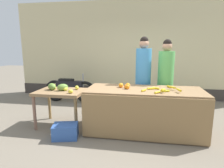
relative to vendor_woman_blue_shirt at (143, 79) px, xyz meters
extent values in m
plane|color=#756B5B|center=(-0.40, -0.69, -0.94)|extent=(24.00, 24.00, 0.00)
cube|color=beige|center=(-0.40, 1.94, 0.60)|extent=(7.65, 0.20, 3.08)
cube|color=#3F3833|center=(-0.40, 1.83, -0.76)|extent=(7.65, 0.04, 0.36)
cube|color=olive|center=(0.04, -0.69, -0.52)|extent=(2.19, 0.89, 0.85)
cube|color=olive|center=(0.04, -1.15, -0.52)|extent=(2.19, 0.03, 0.79)
cube|color=olive|center=(-1.67, -0.69, -0.21)|extent=(0.96, 0.70, 0.06)
cylinder|color=#876351|center=(-2.10, -0.99, -0.59)|extent=(0.06, 0.06, 0.69)
cylinder|color=olive|center=(-1.24, -0.99, -0.59)|extent=(0.06, 0.06, 0.69)
cylinder|color=olive|center=(-2.10, -0.39, -0.59)|extent=(0.06, 0.06, 0.69)
cylinder|color=#8B684F|center=(-1.24, -0.39, -0.59)|extent=(0.06, 0.06, 0.69)
cylinder|color=yellow|center=(0.16, -0.69, -0.07)|extent=(0.16, 0.09, 0.04)
cylinder|color=gold|center=(0.02, -0.88, -0.07)|extent=(0.09, 0.12, 0.04)
cylinder|color=gold|center=(0.52, -0.46, -0.07)|extent=(0.09, 0.14, 0.04)
cylinder|color=yellow|center=(0.37, -0.78, -0.07)|extent=(0.09, 0.12, 0.04)
cylinder|color=gold|center=(0.40, -0.86, -0.07)|extent=(0.16, 0.10, 0.04)
cylinder|color=yellow|center=(0.25, -0.65, -0.07)|extent=(0.13, 0.11, 0.04)
cylinder|color=gold|center=(0.25, -0.99, -0.07)|extent=(0.11, 0.11, 0.04)
cylinder|color=gold|center=(0.54, -0.66, -0.04)|extent=(0.13, 0.14, 0.04)
cylinder|color=yellow|center=(0.35, -0.95, -0.04)|extent=(0.07, 0.13, 0.04)
cylinder|color=gold|center=(0.63, -0.87, -0.04)|extent=(0.07, 0.16, 0.04)
sphere|color=orange|center=(-0.42, -0.62, -0.05)|extent=(0.08, 0.08, 0.08)
sphere|color=orange|center=(-0.29, -0.74, -0.05)|extent=(0.09, 0.09, 0.09)
sphere|color=orange|center=(-0.43, -0.56, -0.06)|extent=(0.07, 0.07, 0.07)
sphere|color=orange|center=(-0.31, -0.72, -0.05)|extent=(0.08, 0.08, 0.08)
sphere|color=orange|center=(-0.29, -0.59, -0.05)|extent=(0.09, 0.09, 0.09)
sphere|color=orange|center=(-0.43, -0.61, -0.05)|extent=(0.09, 0.09, 0.09)
ellipsoid|color=yellow|center=(-1.37, -0.88, -0.15)|extent=(0.10, 0.08, 0.07)
ellipsoid|color=yellow|center=(-1.37, -0.54, -0.14)|extent=(0.12, 0.13, 0.09)
ellipsoid|color=#D9D044|center=(-1.94, -0.44, -0.14)|extent=(0.14, 0.14, 0.08)
ellipsoid|color=yellow|center=(-1.85, -0.64, -0.15)|extent=(0.14, 0.11, 0.08)
ellipsoid|color=yellow|center=(-1.56, -0.69, -0.15)|extent=(0.11, 0.12, 0.08)
ellipsoid|color=#D4DD40|center=(-1.71, -0.57, -0.15)|extent=(0.12, 0.12, 0.08)
ellipsoid|color=olive|center=(-1.62, -0.68, -0.11)|extent=(0.26, 0.23, 0.14)
ellipsoid|color=olive|center=(-1.87, -0.66, -0.11)|extent=(0.26, 0.25, 0.14)
cylinder|color=#33333D|center=(0.00, 0.00, -0.58)|extent=(0.29, 0.29, 0.72)
cylinder|color=#3F8CCC|center=(0.00, 0.00, 0.23)|extent=(0.34, 0.34, 0.88)
sphere|color=tan|center=(0.00, 0.00, 0.76)|extent=(0.21, 0.21, 0.21)
sphere|color=black|center=(0.00, 0.00, 0.83)|extent=(0.18, 0.18, 0.18)
cylinder|color=#33333D|center=(0.49, 0.00, -0.59)|extent=(0.29, 0.29, 0.70)
cylinder|color=#59B259|center=(0.49, 0.00, 0.18)|extent=(0.34, 0.34, 0.85)
sphere|color=tan|center=(0.49, 0.00, 0.70)|extent=(0.21, 0.21, 0.21)
sphere|color=black|center=(0.49, 0.00, 0.77)|extent=(0.18, 0.18, 0.18)
torus|color=black|center=(-1.70, 1.01, -0.61)|extent=(0.65, 0.09, 0.65)
torus|color=black|center=(-2.65, 1.01, -0.61)|extent=(0.65, 0.09, 0.65)
cube|color=black|center=(-2.17, 1.01, -0.43)|extent=(0.80, 0.18, 0.28)
cube|color=black|center=(-2.27, 1.01, -0.27)|extent=(0.44, 0.16, 0.08)
cylinder|color=gray|center=(-1.75, 1.01, -0.26)|extent=(0.04, 0.04, 0.40)
cube|color=#3359A5|center=(-1.36, -1.23, -0.81)|extent=(0.50, 0.41, 0.26)
ellipsoid|color=tan|center=(-0.94, -0.03, -0.70)|extent=(0.38, 0.32, 0.48)
camera|label=1|loc=(0.01, -4.22, 0.69)|focal=30.09mm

